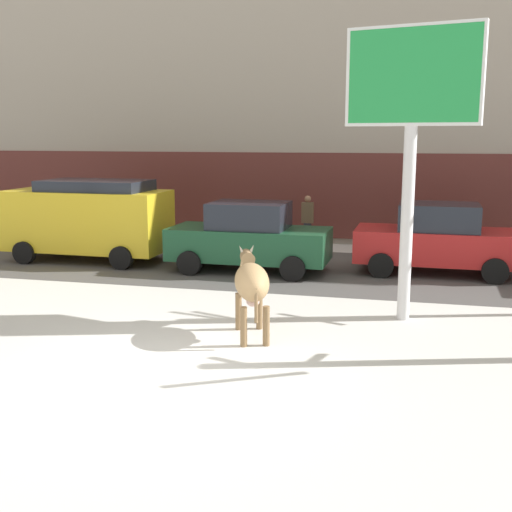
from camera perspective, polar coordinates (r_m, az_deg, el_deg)
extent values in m
plane|color=silver|center=(10.08, -7.68, -10.15)|extent=(120.00, 120.00, 0.00)
cube|color=#514F4C|center=(17.44, 1.80, -1.10)|extent=(60.00, 5.60, 0.01)
cube|color=#A39989|center=(24.54, 5.62, 17.52)|extent=(44.00, 6.00, 13.00)
cube|color=#5B2823|center=(21.44, 4.22, 5.41)|extent=(43.12, 0.10, 2.80)
ellipsoid|color=tan|center=(11.33, -0.38, -2.32)|extent=(1.05, 1.52, 0.64)
cylinder|color=olive|center=(11.95, -1.56, -4.95)|extent=(0.12, 0.12, 0.70)
cylinder|color=olive|center=(11.99, 0.30, -4.89)|extent=(0.12, 0.12, 0.70)
cylinder|color=olive|center=(11.01, -1.11, -6.32)|extent=(0.12, 0.12, 0.70)
cylinder|color=olive|center=(11.05, 0.92, -6.25)|extent=(0.12, 0.12, 0.70)
cylinder|color=tan|center=(12.02, -0.77, -0.68)|extent=(0.41, 0.54, 0.44)
ellipsoid|color=olive|center=(12.21, -0.87, -0.02)|extent=(0.38, 0.50, 0.28)
cone|color=beige|center=(12.13, -1.37, 0.68)|extent=(0.13, 0.10, 0.15)
cone|color=beige|center=(12.16, -0.34, 0.70)|extent=(0.13, 0.10, 0.15)
cylinder|color=olive|center=(10.75, 0.01, -4.42)|extent=(0.06, 0.06, 0.60)
ellipsoid|color=beige|center=(11.23, -0.28, -4.01)|extent=(0.32, 0.35, 0.20)
cylinder|color=silver|center=(12.66, 13.27, 2.83)|extent=(0.24, 0.24, 3.80)
cube|color=silver|center=(12.59, 13.83, 15.32)|extent=(2.51, 0.73, 1.82)
cube|color=green|center=(12.56, 13.83, 15.33)|extent=(2.38, 0.67, 1.70)
cube|color=gold|center=(19.01, -14.74, 3.10)|extent=(4.64, 2.00, 1.70)
cube|color=#1E232D|center=(18.77, -14.09, 6.11)|extent=(3.04, 1.74, 0.30)
cylinder|color=black|center=(19.30, -9.37, 0.87)|extent=(0.64, 0.23, 0.64)
cylinder|color=black|center=(17.62, -11.90, -0.16)|extent=(0.64, 0.23, 0.64)
cylinder|color=black|center=(20.70, -16.94, 1.21)|extent=(0.64, 0.23, 0.64)
cylinder|color=black|center=(19.14, -19.92, 0.28)|extent=(0.64, 0.23, 0.64)
cube|color=#194C2D|center=(16.97, -0.60, 1.10)|extent=(4.24, 1.86, 0.84)
cube|color=#1E232D|center=(16.86, -0.61, 3.65)|extent=(2.03, 1.59, 0.68)
cylinder|color=black|center=(17.58, 4.46, 0.02)|extent=(0.64, 0.23, 0.64)
cylinder|color=black|center=(15.89, 3.30, -1.12)|extent=(0.64, 0.23, 0.64)
cylinder|color=black|center=(18.27, -3.99, 0.43)|extent=(0.64, 0.23, 0.64)
cylinder|color=black|center=(16.64, -5.95, -0.62)|extent=(0.64, 0.23, 0.64)
cube|color=red|center=(17.32, 15.82, 0.89)|extent=(4.24, 1.86, 0.84)
cube|color=#1E232D|center=(17.21, 15.95, 3.38)|extent=(2.03, 1.59, 0.68)
cylinder|color=black|center=(18.33, 19.99, -0.16)|extent=(0.64, 0.23, 0.64)
cylinder|color=black|center=(16.61, 20.49, -1.27)|extent=(0.64, 0.23, 0.64)
cylinder|color=black|center=(18.28, 11.45, 0.25)|extent=(0.64, 0.23, 0.64)
cylinder|color=black|center=(16.56, 11.06, -0.82)|extent=(0.64, 0.23, 0.64)
cylinder|color=#282833|center=(20.11, 4.58, 1.72)|extent=(0.24, 0.24, 0.88)
cube|color=brown|center=(20.00, 4.61, 3.87)|extent=(0.36, 0.22, 0.64)
sphere|color=#9E7051|center=(19.96, 4.63, 5.10)|extent=(0.20, 0.20, 0.20)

